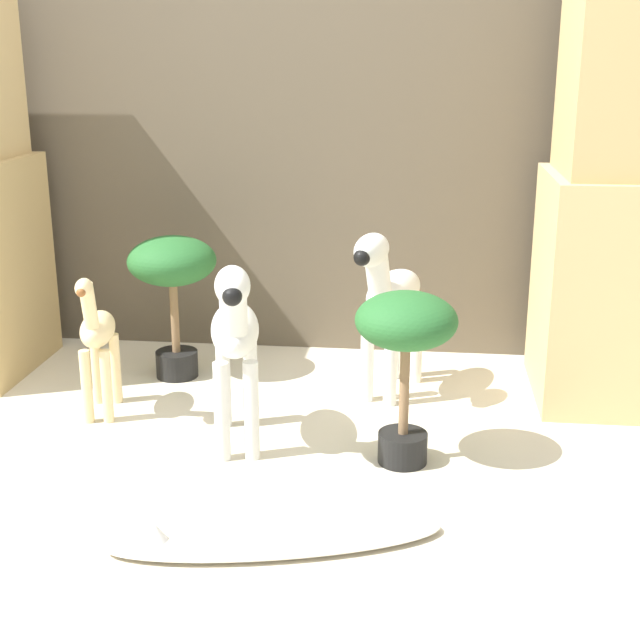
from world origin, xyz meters
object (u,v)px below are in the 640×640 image
at_px(potted_palm_back, 406,338).
at_px(zebra_left, 235,335).
at_px(potted_palm_front, 173,274).
at_px(giraffe_figurine, 97,338).
at_px(surfboard, 272,536).
at_px(zebra_right, 389,296).

bearing_deg(potted_palm_back, zebra_left, 175.11).
height_order(zebra_left, potted_palm_front, zebra_left).
relative_size(zebra_left, giraffe_figurine, 1.21).
height_order(zebra_left, surfboard, zebra_left).
distance_m(giraffe_figurine, potted_palm_back, 1.15).
height_order(zebra_right, giraffe_figurine, zebra_right).
distance_m(zebra_left, surfboard, 0.73).
xyz_separation_m(potted_palm_front, surfboard, (0.60, -1.23, -0.42)).
distance_m(zebra_left, potted_palm_front, 0.75).
bearing_deg(zebra_left, giraffe_figurine, 157.85).
distance_m(zebra_right, surfboard, 1.21).
relative_size(giraffe_figurine, potted_palm_front, 0.95).
relative_size(potted_palm_back, surfboard, 0.60).
bearing_deg(zebra_left, surfboard, -69.91).
bearing_deg(giraffe_figurine, potted_palm_front, 68.12).
bearing_deg(zebra_right, surfboard, -103.26).
height_order(potted_palm_front, potted_palm_back, potted_palm_front).
bearing_deg(giraffe_figurine, potted_palm_back, -13.83).
bearing_deg(surfboard, potted_palm_back, 57.75).
distance_m(zebra_right, zebra_left, 0.72).
relative_size(zebra_left, potted_palm_front, 1.15).
bearing_deg(zebra_right, potted_palm_back, -82.50).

